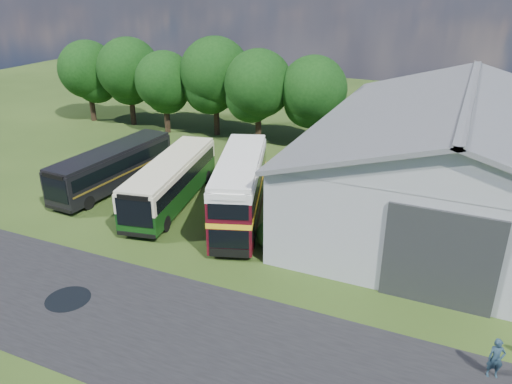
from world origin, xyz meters
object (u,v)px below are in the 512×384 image
at_px(bus_dark_single, 113,167).
at_px(visitor_a, 496,359).
at_px(storage_shed, 461,150).
at_px(bus_maroon_double, 240,190).
at_px(bus_green_single, 171,181).

relative_size(bus_dark_single, visitor_a, 6.29).
distance_m(bus_dark_single, visitor_a, 28.03).
distance_m(storage_shed, visitor_a, 16.64).
bearing_deg(bus_dark_single, bus_maroon_double, -3.43).
bearing_deg(storage_shed, bus_maroon_double, -148.02).
height_order(bus_dark_single, visitor_a, bus_dark_single).
height_order(bus_maroon_double, bus_dark_single, bus_maroon_double).
distance_m(bus_maroon_double, bus_dark_single, 11.26).
xyz_separation_m(storage_shed, visitor_a, (2.70, -16.09, -3.28)).
xyz_separation_m(bus_dark_single, visitor_a, (26.30, -9.67, -0.73)).
bearing_deg(bus_green_single, visitor_a, -34.03).
distance_m(bus_green_single, visitor_a, 22.54).
bearing_deg(storage_shed, bus_dark_single, -164.77).
relative_size(storage_shed, bus_maroon_double, 2.37).
bearing_deg(bus_maroon_double, bus_dark_single, 154.49).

